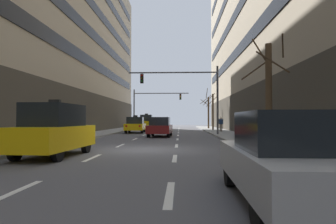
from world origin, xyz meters
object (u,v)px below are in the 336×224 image
(car_parked_0, at_px, (288,159))
(traffic_signal_0, at_px, (190,88))
(taxi_driving_2, at_px, (146,122))
(street_tree_1, at_px, (269,93))
(taxi_driving_0, at_px, (135,125))
(traffic_signal_1, at_px, (151,102))
(street_tree_2, at_px, (212,110))
(pedestrian_0, at_px, (221,123))
(taxi_driving_3, at_px, (55,130))
(car_driving_1, at_px, (160,127))
(pedestrian_1, at_px, (247,124))
(street_tree_0, at_px, (208,112))

(car_parked_0, height_order, traffic_signal_0, traffic_signal_0)
(taxi_driving_2, height_order, street_tree_1, street_tree_1)
(taxi_driving_0, xyz_separation_m, taxi_driving_2, (-0.03, 9.99, 0.20))
(traffic_signal_1, bearing_deg, car_parked_0, -80.63)
(car_parked_0, bearing_deg, street_tree_1, 75.03)
(taxi_driving_2, bearing_deg, street_tree_2, -25.79)
(street_tree_2, bearing_deg, pedestrian_0, -86.15)
(taxi_driving_3, bearing_deg, traffic_signal_0, 68.27)
(taxi_driving_0, distance_m, car_parked_0, 25.89)
(traffic_signal_0, distance_m, street_tree_2, 11.12)
(street_tree_2, distance_m, pedestrian_0, 5.20)
(car_driving_1, distance_m, pedestrian_1, 6.98)
(car_parked_0, xyz_separation_m, street_tree_2, (2.19, 30.80, 1.80))
(pedestrian_0, bearing_deg, street_tree_1, -90.97)
(car_parked_0, distance_m, traffic_signal_0, 20.59)
(taxi_driving_0, relative_size, traffic_signal_0, 0.57)
(traffic_signal_1, bearing_deg, taxi_driving_0, -92.51)
(taxi_driving_2, bearing_deg, car_driving_1, -79.28)
(car_parked_0, xyz_separation_m, pedestrian_1, (3.40, 17.72, 0.29))
(traffic_signal_0, distance_m, pedestrian_1, 5.98)
(car_driving_1, xyz_separation_m, street_tree_1, (5.72, -10.44, 1.86))
(traffic_signal_1, distance_m, pedestrian_0, 14.08)
(taxi_driving_2, xyz_separation_m, taxi_driving_3, (-0.11, -29.08, -0.01))
(taxi_driving_2, bearing_deg, street_tree_0, 8.67)
(taxi_driving_0, relative_size, taxi_driving_3, 1.06)
(street_tree_1, relative_size, pedestrian_0, 3.36)
(car_driving_1, height_order, traffic_signal_1, traffic_signal_1)
(taxi_driving_2, xyz_separation_m, traffic_signal_1, (0.54, 1.59, 2.99))
(street_tree_2, relative_size, pedestrian_1, 3.29)
(taxi_driving_3, xyz_separation_m, pedestrian_1, (10.09, 11.77, 0.05))
(car_parked_0, height_order, street_tree_2, street_tree_2)
(taxi_driving_2, distance_m, street_tree_0, 9.00)
(street_tree_1, xyz_separation_m, pedestrian_0, (0.30, 17.55, -1.65))
(street_tree_2, height_order, pedestrian_1, street_tree_2)
(traffic_signal_1, height_order, pedestrian_0, traffic_signal_1)
(traffic_signal_1, xyz_separation_m, street_tree_0, (8.24, -0.25, -1.49))
(taxi_driving_3, bearing_deg, taxi_driving_2, 89.78)
(traffic_signal_0, bearing_deg, street_tree_0, 78.83)
(car_driving_1, xyz_separation_m, taxi_driving_2, (-3.08, 16.28, 0.23))
(car_parked_0, xyz_separation_m, traffic_signal_0, (-0.98, 20.27, 3.45))
(taxi_driving_0, distance_m, traffic_signal_1, 12.02)
(taxi_driving_3, height_order, traffic_signal_1, traffic_signal_1)
(taxi_driving_0, relative_size, traffic_signal_1, 0.56)
(car_parked_0, bearing_deg, taxi_driving_2, 100.64)
(car_parked_0, bearing_deg, traffic_signal_0, 92.78)
(car_parked_0, bearing_deg, taxi_driving_0, 104.66)
(street_tree_0, distance_m, street_tree_1, 28.06)
(taxi_driving_3, xyz_separation_m, street_tree_1, (8.91, 2.36, 1.64))
(car_driving_1, height_order, traffic_signal_0, traffic_signal_0)
(car_driving_1, xyz_separation_m, traffic_signal_0, (2.51, 1.52, 3.43))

